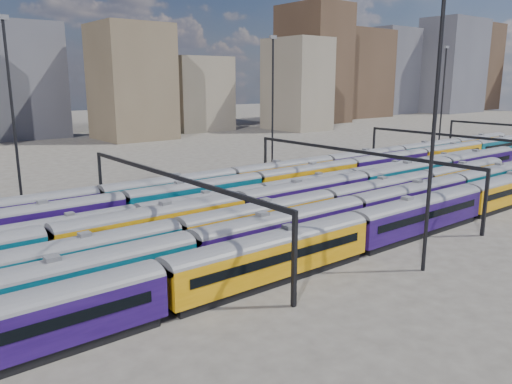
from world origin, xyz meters
TOP-DOWN VIEW (x-y plane):
  - ground at (0.00, 0.00)m, footprint 500.00×500.00m
  - rake_0 at (4.46, -15.00)m, footprint 156.31×3.26m
  - rake_1 at (-1.21, -10.00)m, footprint 133.27×3.25m
  - rake_2 at (-22.01, -5.00)m, footprint 127.96×3.12m
  - rake_3 at (-10.63, 0.00)m, footprint 134.55×3.28m
  - rake_4 at (6.22, 5.00)m, footprint 92.83×2.72m
  - rake_5 at (10.78, 10.00)m, footprint 148.11×3.09m
  - rake_6 at (9.95, 15.00)m, footprint 149.99×3.13m
  - gantry_1 at (-20.00, 0.00)m, footprint 0.35×40.35m
  - gantry_2 at (10.00, 0.00)m, footprint 0.35×40.35m
  - gantry_3 at (40.00, 0.00)m, footprint 0.35×40.35m
  - mast_1 at (-30.00, 22.00)m, footprint 1.40×0.50m
  - mast_2 at (-5.00, -22.00)m, footprint 1.40×0.50m
  - mast_3 at (15.00, 24.00)m, footprint 1.40×0.50m
  - mast_5 at (65.00, 20.00)m, footprint 1.40×0.50m
  - skyline at (104.75, 105.73)m, footprint 399.22×60.48m

SIDE VIEW (x-z plane):
  - ground at x=0.00m, z-range 0.00..0.00m
  - rake_4 at x=6.22m, z-range 0.11..4.68m
  - rake_5 at x=10.78m, z-range 0.13..5.34m
  - rake_2 at x=-22.01m, z-range 0.13..5.39m
  - rake_6 at x=9.95m, z-range 0.13..5.41m
  - rake_1 at x=-1.21m, z-range 0.14..5.62m
  - rake_0 at x=4.46m, z-range 0.14..5.65m
  - rake_3 at x=-10.63m, z-range 0.14..5.67m
  - gantry_1 at x=-20.00m, z-range 2.78..10.80m
  - gantry_2 at x=10.00m, z-range 2.78..10.80m
  - gantry_3 at x=40.00m, z-range 2.78..10.80m
  - mast_1 at x=-30.00m, z-range 1.17..26.77m
  - mast_2 at x=-5.00m, z-range 1.17..26.77m
  - mast_3 at x=15.00m, z-range 1.17..26.77m
  - mast_5 at x=65.00m, z-range 1.17..26.77m
  - skyline at x=104.75m, z-range -4.18..45.85m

